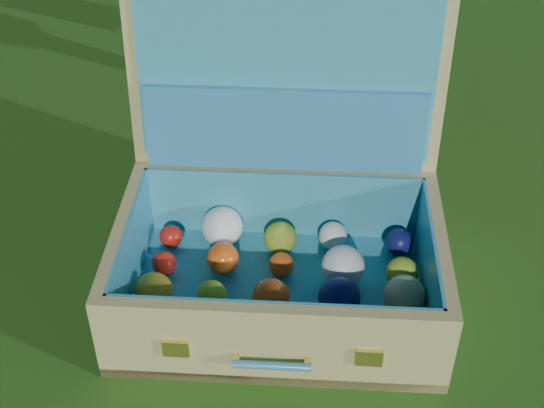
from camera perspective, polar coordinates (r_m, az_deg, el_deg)
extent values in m
plane|color=#215114|center=(1.60, -5.62, -6.77)|extent=(60.00, 60.00, 0.00)
cube|color=tan|center=(1.57, 0.49, -7.09)|extent=(0.72, 0.56, 0.02)
cube|color=tan|center=(1.37, 0.04, -10.65)|extent=(0.63, 0.16, 0.19)
cube|color=tan|center=(1.67, 0.89, -0.08)|extent=(0.63, 0.16, 0.19)
cube|color=tan|center=(1.55, -10.98, -4.29)|extent=(0.11, 0.38, 0.19)
cube|color=tan|center=(1.53, 12.18, -5.23)|extent=(0.11, 0.38, 0.19)
cube|color=teal|center=(1.56, 0.50, -6.71)|extent=(0.66, 0.50, 0.01)
cube|color=teal|center=(1.37, 0.08, -9.86)|extent=(0.58, 0.14, 0.17)
cube|color=teal|center=(1.65, 0.87, -0.08)|extent=(0.58, 0.14, 0.17)
cube|color=teal|center=(1.54, -10.49, -4.00)|extent=(0.09, 0.37, 0.17)
cube|color=teal|center=(1.52, 11.68, -4.90)|extent=(0.09, 0.37, 0.17)
cube|color=tan|center=(1.54, 1.10, 10.14)|extent=(0.64, 0.22, 0.43)
cube|color=teal|center=(1.52, 1.06, 9.82)|extent=(0.59, 0.17, 0.38)
cube|color=teal|center=(1.56, 0.97, 5.62)|extent=(0.57, 0.16, 0.18)
cube|color=#F2C659|center=(1.38, -7.24, -10.74)|extent=(0.05, 0.02, 0.04)
cube|color=#F2C659|center=(1.37, 7.33, -11.41)|extent=(0.05, 0.02, 0.04)
cylinder|color=teal|center=(1.37, -0.04, -12.08)|extent=(0.14, 0.04, 0.01)
cube|color=#F2C659|center=(1.37, -2.74, -11.66)|extent=(0.02, 0.02, 0.01)
cube|color=#F2C659|center=(1.37, 2.73, -11.91)|extent=(0.02, 0.02, 0.01)
sphere|color=#AFC730|center=(1.48, -9.39, -8.66)|extent=(0.07, 0.07, 0.07)
sphere|color=#AFC730|center=(1.44, -4.79, -9.52)|extent=(0.07, 0.07, 0.07)
sphere|color=#AFC730|center=(1.44, -0.11, -9.26)|extent=(0.07, 0.07, 0.07)
sphere|color=beige|center=(1.45, 5.13, -9.47)|extent=(0.06, 0.06, 0.06)
sphere|color=#C09319|center=(1.44, 10.16, -9.89)|extent=(0.08, 0.08, 0.08)
sphere|color=#C09319|center=(1.52, -8.89, -6.50)|extent=(0.08, 0.08, 0.08)
sphere|color=#AFC730|center=(1.52, -4.56, -6.84)|extent=(0.06, 0.06, 0.06)
sphere|color=#FF5915|center=(1.50, -0.07, -7.01)|extent=(0.08, 0.08, 0.08)
sphere|color=#111655|center=(1.49, 5.08, -7.07)|extent=(0.08, 0.08, 0.08)
sphere|color=beige|center=(1.52, 9.94, -6.80)|extent=(0.08, 0.08, 0.08)
sphere|color=#B7190E|center=(1.60, -8.12, -4.45)|extent=(0.05, 0.05, 0.05)
sphere|color=#FF5915|center=(1.59, -3.71, -4.11)|extent=(0.07, 0.07, 0.07)
sphere|color=#FF5915|center=(1.58, 0.72, -4.59)|extent=(0.05, 0.05, 0.05)
sphere|color=white|center=(1.55, 5.38, -4.71)|extent=(0.09, 0.09, 0.09)
sphere|color=#AFC730|center=(1.57, 9.77, -5.12)|extent=(0.07, 0.07, 0.07)
sphere|color=#B7190E|center=(1.66, -7.61, -2.43)|extent=(0.05, 0.05, 0.05)
sphere|color=white|center=(1.65, -3.77, -1.71)|extent=(0.09, 0.09, 0.09)
sphere|color=#AFC730|center=(1.63, 0.63, -2.56)|extent=(0.07, 0.07, 0.07)
sphere|color=white|center=(1.65, 4.62, -2.39)|extent=(0.06, 0.06, 0.06)
sphere|color=#111655|center=(1.65, 9.57, -2.84)|extent=(0.06, 0.06, 0.06)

